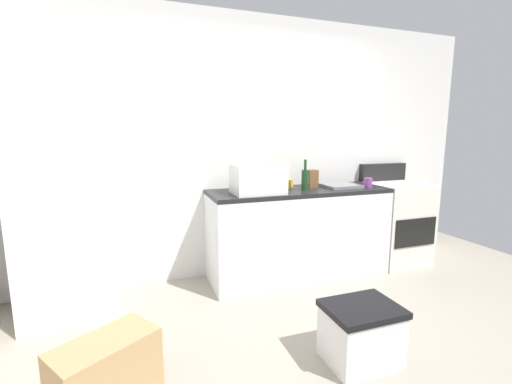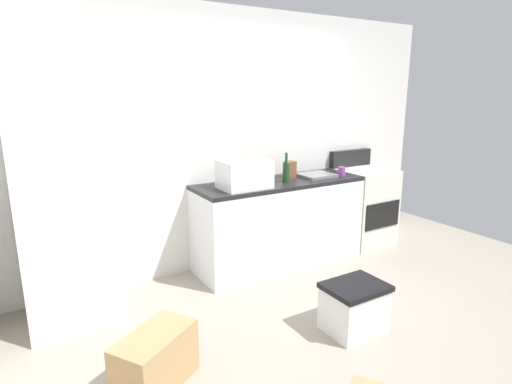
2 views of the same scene
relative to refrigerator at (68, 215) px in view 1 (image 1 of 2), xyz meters
name	(u,v)px [view 1 (image 1 of 2)]	position (x,y,z in m)	size (l,w,h in m)	color
ground_plane	(336,347)	(1.75, -1.15, -0.81)	(6.00, 6.00, 0.00)	#9E9384
wall_back	(259,148)	(1.75, 0.40, 0.49)	(5.00, 0.10, 2.60)	silver
kitchen_counter	(298,233)	(2.05, 0.05, -0.36)	(1.80, 0.60, 0.90)	silver
refrigerator	(68,215)	(0.00, 0.00, 0.00)	(0.68, 0.66, 1.63)	white
stove_oven	(395,221)	(3.27, 0.06, -0.35)	(0.60, 0.61, 1.10)	silver
microwave	(258,179)	(1.58, -0.04, 0.22)	(0.46, 0.34, 0.27)	white
sink_basin	(340,186)	(2.51, 0.03, 0.10)	(0.36, 0.32, 0.03)	slate
wine_bottle	(305,179)	(2.07, -0.03, 0.20)	(0.07, 0.07, 0.30)	#193F1E
coffee_mug	(368,183)	(2.76, -0.09, 0.14)	(0.08, 0.08, 0.10)	purple
knife_block	(312,179)	(2.23, 0.13, 0.18)	(0.10, 0.10, 0.18)	brown
mixing_bowl	(284,183)	(1.95, 0.20, 0.13)	(0.19, 0.19, 0.09)	gold
cardboard_box_medium	(106,372)	(0.31, -1.15, -0.63)	(0.53, 0.28, 0.36)	tan
storage_bin	(361,333)	(1.82, -1.32, -0.62)	(0.46, 0.36, 0.38)	silver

